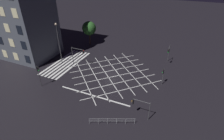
{
  "coord_description": "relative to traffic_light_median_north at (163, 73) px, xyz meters",
  "views": [
    {
      "loc": [
        28.62,
        12.55,
        19.71
      ],
      "look_at": [
        0.0,
        0.0,
        0.87
      ],
      "focal_mm": 28.0,
      "sensor_mm": 36.0,
      "label": 1
    }
  ],
  "objects": [
    {
      "name": "street_lamp_east",
      "position": [
        1.22,
        -28.91,
        3.42
      ],
      "size": [
        0.49,
        0.49,
        8.61
      ],
      "color": "#424244",
      "rests_on": "ground_plane"
    },
    {
      "name": "traffic_light_se_cross",
      "position": [
        9.67,
        -20.63,
        0.6
      ],
      "size": [
        0.36,
        0.39,
        4.32
      ],
      "rotation": [
        0.0,
        0.0,
        1.57
      ],
      "color": "#424244",
      "rests_on": "ground_plane"
    },
    {
      "name": "traffic_light_median_north",
      "position": [
        0.0,
        0.0,
        0.0
      ],
      "size": [
        0.36,
        0.39,
        3.47
      ],
      "rotation": [
        0.0,
        0.0,
        -1.57
      ],
      "color": "#424244",
      "rests_on": "ground_plane"
    },
    {
      "name": "traffic_light_nw_main",
      "position": [
        -8.81,
        -0.36,
        0.68
      ],
      "size": [
        2.49,
        0.36,
        4.31
      ],
      "color": "#424244",
      "rests_on": "ground_plane"
    },
    {
      "name": "street_tree_near",
      "position": [
        -11.78,
        -22.42,
        2.24
      ],
      "size": [
        3.82,
        3.82,
        6.65
      ],
      "color": "#473323",
      "rests_on": "ground_plane"
    },
    {
      "name": "road_markings",
      "position": [
        0.67,
        -16.8,
        -2.48
      ],
      "size": [
        20.23,
        24.32,
        0.01
      ],
      "color": "silver",
      "rests_on": "ground_plane"
    },
    {
      "name": "traffic_light_ne_cross",
      "position": [
        9.84,
        -1.7,
        -0.08
      ],
      "size": [
        0.36,
        2.77,
        3.27
      ],
      "rotation": [
        0.0,
        0.0,
        -1.57
      ],
      "color": "#424244",
      "rests_on": "ground_plane"
    },
    {
      "name": "pedestrian_railing",
      "position": [
        12.74,
        -4.76,
        -1.82
      ],
      "size": [
        2.66,
        6.01,
        1.05
      ],
      "rotation": [
        0.0,
        0.0,
        1.98
      ],
      "color": "#9EA0A5",
      "rests_on": "ground_plane"
    },
    {
      "name": "ground_plane",
      "position": [
        0.22,
        -10.24,
        -2.48
      ],
      "size": [
        200.0,
        200.0,
        0.0
      ],
      "primitive_type": "plane",
      "color": "black"
    },
    {
      "name": "traffic_light_median_south",
      "position": [
        -0.22,
        -18.58,
        0.58
      ],
      "size": [
        0.36,
        3.23,
        4.12
      ],
      "rotation": [
        0.0,
        0.0,
        1.57
      ],
      "color": "#424244",
      "rests_on": "ground_plane"
    },
    {
      "name": "street_lamp_west",
      "position": [
        0.43,
        -23.01,
        3.57
      ],
      "size": [
        0.45,
        0.45,
        9.33
      ],
      "color": "#424244",
      "rests_on": "ground_plane"
    }
  ]
}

